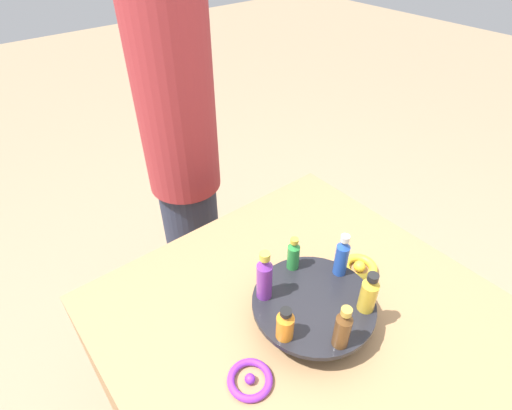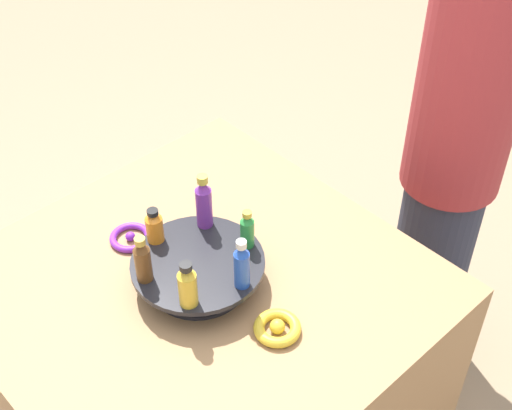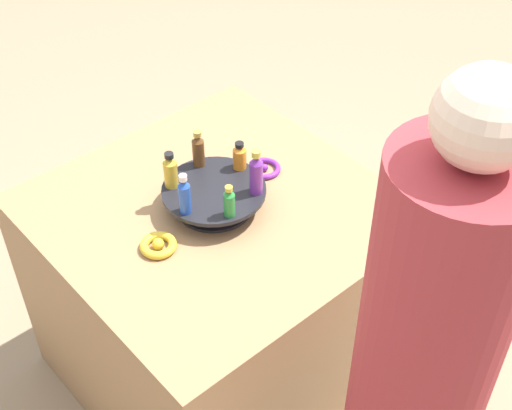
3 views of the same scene
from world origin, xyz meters
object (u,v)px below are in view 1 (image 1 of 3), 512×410
Objects in this scene: ribbon_bow_purple at (250,380)px; display_stand at (313,308)px; bottle_purple at (264,277)px; bottle_blue at (342,256)px; bottle_brown at (343,328)px; person_figure at (182,154)px; bottle_gold at (369,293)px; bottle_orange at (285,324)px; bottle_green at (293,254)px; ribbon_bow_gold at (359,267)px.

display_stand is at bearing 98.00° from ribbon_bow_purple.
bottle_blue is (0.06, 0.20, -0.01)m from bottle_purple.
bottle_brown is (0.20, 0.04, -0.01)m from bottle_purple.
ribbon_bow_purple is at bearing -82.00° from display_stand.
display_stand is 0.18× the size of person_figure.
bottle_gold is 0.32m from ribbon_bow_purple.
display_stand is 2.62× the size of bottle_gold.
display_stand is at bearing 101.97° from bottle_orange.
bottle_orange is 0.12m from bottle_brown.
bottle_green is 0.98× the size of ribbon_bow_purple.
bottle_gold reaches higher than ribbon_bow_gold.
bottle_orange is 0.77× the size of bottle_gold.
bottle_brown reaches higher than bottle_orange.
bottle_green is at bearing 101.97° from bottle_purple.
bottle_brown is 1.17× the size of ribbon_bow_purple.
bottle_gold is 0.90× the size of bottle_blue.
person_figure is at bearing 158.17° from ribbon_bow_purple.
person_figure is at bearing -172.59° from ribbon_bow_gold.
bottle_orange reaches higher than ribbon_bow_gold.
bottle_brown is 1.19× the size of bottle_green.
bottle_green is 0.31m from ribbon_bow_purple.
bottle_green is 0.97× the size of ribbon_bow_gold.
bottle_gold reaches higher than ribbon_bow_purple.
display_stand is at bearing 0.00° from person_figure.
bottle_brown is at bearing -48.03° from bottle_blue.
ribbon_bow_purple is (0.03, -0.22, -0.03)m from display_stand.
display_stand is at bearing -82.00° from ribbon_bow_gold.
bottle_orange is 0.05× the size of person_figure.
bottle_purple is at bearing -108.03° from bottle_blue.
bottle_green reaches higher than display_stand.
bottle_gold is 0.07× the size of person_figure.
bottle_blue is at bearing 101.97° from display_stand.
bottle_blue is 1.24× the size of ribbon_bow_gold.
bottle_orange is at bearing -7.44° from person_figure.
ribbon_bow_gold reaches higher than ribbon_bow_purple.
bottle_orange is at bearing -18.03° from bottle_purple.
bottle_purple reaches higher than bottle_blue.
bottle_orange is 0.21m from bottle_gold.
ribbon_bow_purple is at bearing -114.54° from bottle_brown.
display_stand is 0.22m from ribbon_bow_gold.
bottle_orange is 0.35m from ribbon_bow_gold.
bottle_brown is 1.03× the size of bottle_gold.
display_stand is 3.02× the size of bottle_green.
bottle_blue is at bearing 8.23° from person_figure.
bottle_orange is 0.87× the size of ribbon_bow_purple.
bottle_orange is (0.11, -0.04, -0.02)m from bottle_purple.
bottle_purple is at bearing -138.03° from display_stand.
bottle_green reaches higher than bottle_orange.
person_figure is (-0.78, -0.10, 0.04)m from ribbon_bow_gold.
bottle_green is 0.22m from ribbon_bow_gold.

